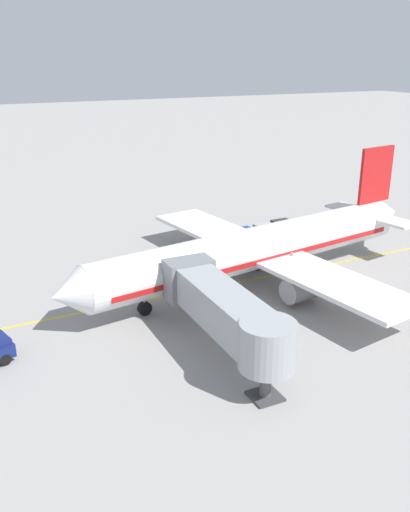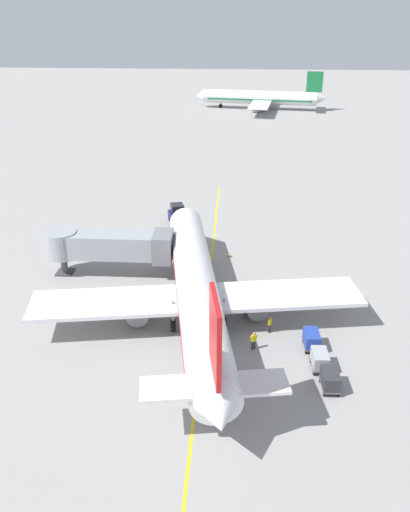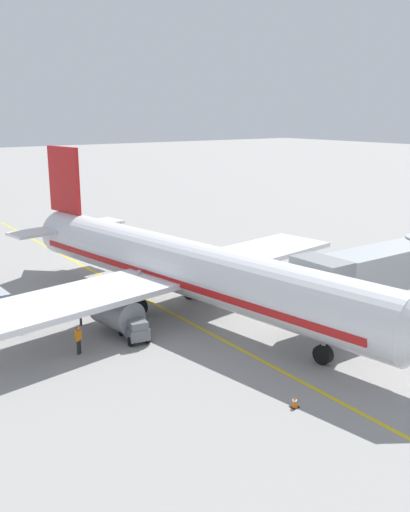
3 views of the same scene
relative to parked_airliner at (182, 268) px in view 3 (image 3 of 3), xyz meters
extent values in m
plane|color=gray|center=(0.71, -0.37, -3.19)|extent=(400.00, 400.00, 0.00)
cube|color=gold|center=(0.71, -0.37, -3.18)|extent=(0.24, 80.00, 0.01)
cylinder|color=silver|center=(-0.04, 0.27, 0.10)|extent=(8.54, 32.19, 3.70)
cube|color=red|center=(-0.04, 0.27, -0.36)|extent=(8.19, 29.67, 0.44)
cone|color=silver|center=(2.62, -16.93, 0.40)|extent=(3.54, 3.25, 3.14)
cube|color=black|center=(-2.39, 15.49, 0.75)|extent=(2.91, 1.51, 0.60)
cube|color=silver|center=(0.11, -0.72, -0.55)|extent=(30.44, 9.72, 0.36)
cylinder|color=gray|center=(-5.45, -0.77, -1.80)|extent=(2.47, 3.47, 2.00)
cylinder|color=gray|center=(5.42, 0.91, -1.80)|extent=(2.47, 3.47, 2.00)
cube|color=red|center=(2.25, -14.55, 4.70)|extent=(0.99, 4.40, 5.50)
cube|color=silver|center=(2.22, -14.36, 0.65)|extent=(10.28, 4.10, 0.24)
cylinder|color=black|center=(-1.75, 11.34, -2.64)|extent=(0.61, 1.16, 1.10)
cylinder|color=gray|center=(-1.75, 11.34, -1.09)|extent=(0.24, 0.24, 2.00)
cylinder|color=black|center=(-2.01, -2.06, -2.64)|extent=(0.61, 1.16, 1.10)
cylinder|color=gray|center=(-2.01, -2.06, -1.09)|extent=(0.24, 0.24, 2.00)
cylinder|color=black|center=(2.54, -1.36, -2.64)|extent=(0.61, 1.16, 1.10)
cylinder|color=gray|center=(2.54, -1.36, -1.09)|extent=(0.24, 0.24, 2.00)
cube|color=#93999E|center=(-9.28, 8.65, 0.30)|extent=(11.73, 2.80, 2.60)
cube|color=slate|center=(-4.21, 8.65, 0.30)|extent=(2.00, 3.50, 2.99)
cube|color=slate|center=(5.01, 2.32, -2.56)|extent=(1.58, 2.66, 0.70)
cube|color=slate|center=(5.12, 3.00, -1.99)|extent=(1.17, 1.20, 0.44)
cube|color=black|center=(4.90, 1.64, -1.89)|extent=(0.85, 0.29, 0.64)
cylinder|color=black|center=(5.03, 2.45, -1.91)|extent=(0.12, 0.27, 0.54)
cylinder|color=black|center=(4.62, 3.27, -2.91)|extent=(0.29, 0.58, 0.56)
cylinder|color=black|center=(5.68, 3.10, -2.91)|extent=(0.29, 0.58, 0.56)
cylinder|color=black|center=(4.34, 1.55, -2.91)|extent=(0.29, 0.58, 0.56)
cylinder|color=black|center=(5.41, 1.37, -2.91)|extent=(0.29, 0.58, 0.56)
cube|color=#4C4C51|center=(10.13, -4.07, -2.77)|extent=(1.38, 2.25, 0.12)
cube|color=#233D9E|center=(10.13, -4.07, -2.16)|extent=(1.31, 2.14, 1.10)
cylinder|color=#4C4C51|center=(10.08, -2.62, -2.78)|extent=(0.10, 0.70, 0.07)
cylinder|color=black|center=(9.55, -3.26, -3.01)|extent=(0.13, 0.36, 0.36)
cylinder|color=black|center=(10.65, -3.22, -3.01)|extent=(0.13, 0.36, 0.36)
cylinder|color=black|center=(9.61, -4.91, -3.01)|extent=(0.13, 0.36, 0.36)
cylinder|color=black|center=(10.72, -4.87, -3.01)|extent=(0.13, 0.36, 0.36)
cylinder|color=#4C4C51|center=(10.40, -5.50, -2.78)|extent=(0.10, 0.70, 0.07)
cylinder|color=black|center=(9.87, -6.14, -3.01)|extent=(0.13, 0.36, 0.36)
cylinder|color=black|center=(9.94, -7.79, -3.01)|extent=(0.13, 0.36, 0.36)
cylinder|color=#232328|center=(6.71, -1.72, -2.76)|extent=(0.15, 0.15, 0.85)
cylinder|color=#232328|center=(6.64, -1.91, -2.76)|extent=(0.15, 0.15, 0.85)
cube|color=yellow|center=(6.68, -1.82, -2.04)|extent=(0.37, 0.44, 0.60)
cylinder|color=yellow|center=(6.77, -1.58, -2.09)|extent=(0.17, 0.24, 0.57)
cylinder|color=yellow|center=(6.58, -2.05, -2.09)|extent=(0.17, 0.24, 0.57)
sphere|color=#997051|center=(6.68, -1.82, -1.61)|extent=(0.22, 0.22, 0.22)
cube|color=red|center=(6.68, -1.82, -1.59)|extent=(0.17, 0.27, 0.10)
cylinder|color=#232328|center=(5.26, -4.50, -2.76)|extent=(0.15, 0.15, 0.85)
cylinder|color=#232328|center=(5.08, -4.58, -2.76)|extent=(0.15, 0.15, 0.85)
cube|color=yellow|center=(5.17, -4.54, -2.04)|extent=(0.45, 0.38, 0.60)
cylinder|color=yellow|center=(5.40, -4.44, -2.09)|extent=(0.24, 0.17, 0.57)
cylinder|color=yellow|center=(4.95, -4.65, -2.09)|extent=(0.24, 0.17, 0.57)
sphere|color=tan|center=(5.17, -4.54, -1.61)|extent=(0.22, 0.22, 0.22)
cube|color=red|center=(5.17, -4.54, -1.59)|extent=(0.27, 0.18, 0.10)
cylinder|color=#232328|center=(8.51, 2.31, -2.76)|extent=(0.15, 0.15, 0.85)
cylinder|color=#232328|center=(8.66, 2.43, -2.76)|extent=(0.15, 0.15, 0.85)
cube|color=orange|center=(8.59, 2.37, -2.04)|extent=(0.45, 0.42, 0.60)
cylinder|color=orange|center=(8.39, 2.22, -2.09)|extent=(0.23, 0.21, 0.57)
cylinder|color=orange|center=(8.78, 2.53, -2.09)|extent=(0.23, 0.21, 0.57)
sphere|color=tan|center=(8.59, 2.37, -1.61)|extent=(0.22, 0.22, 0.22)
cube|color=red|center=(8.59, 2.37, -1.59)|extent=(0.26, 0.23, 0.10)
cube|color=black|center=(2.81, 13.84, -3.17)|extent=(0.36, 0.36, 0.04)
cone|color=orange|center=(2.81, 13.84, -2.87)|extent=(0.30, 0.30, 0.55)
cylinder|color=white|center=(2.81, 13.84, -2.84)|extent=(0.21, 0.21, 0.06)
camera|label=1|loc=(-38.18, 23.77, 15.92)|focal=38.25mm
camera|label=2|loc=(3.29, -43.50, 24.11)|focal=38.19mm
camera|label=3|loc=(19.87, 30.59, 10.14)|focal=39.29mm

